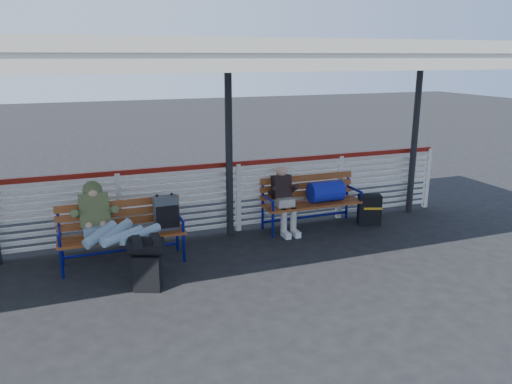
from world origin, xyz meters
name	(u,v)px	position (x,y,z in m)	size (l,w,h in m)	color
ground	(138,295)	(0.00, 0.00, 0.00)	(60.00, 60.00, 0.00)	black
fence	(119,206)	(0.00, 1.90, 0.66)	(12.08, 0.08, 1.24)	silver
canopy	(114,50)	(0.00, 0.87, 3.04)	(12.60, 3.60, 3.16)	silver
luggage_stack	(147,261)	(0.15, 0.12, 0.40)	(0.50, 0.40, 0.73)	black
bench_left	(138,222)	(0.19, 1.15, 0.61)	(1.80, 0.56, 0.97)	brown
bench_right	(319,194)	(3.41, 1.60, 0.60)	(1.80, 0.56, 0.92)	brown
traveler_man	(113,228)	(-0.20, 0.81, 0.67)	(0.94, 1.64, 0.77)	#92ACC5
companion_person	(284,199)	(2.73, 1.57, 0.60)	(0.32, 0.66, 1.15)	#ADA79D
suitcase_side	(369,210)	(4.33, 1.36, 0.28)	(0.45, 0.36, 0.56)	black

